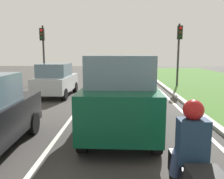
{
  "coord_description": "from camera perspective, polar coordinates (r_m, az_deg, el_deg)",
  "views": [
    {
      "loc": [
        1.05,
        2.04,
        2.35
      ],
      "look_at": [
        0.81,
        9.39,
        1.2
      ],
      "focal_mm": 37.7,
      "sensor_mm": 36.0,
      "label": 1
    }
  ],
  "objects": [
    {
      "name": "ground_plane",
      "position": [
        12.23,
        -3.12,
        -2.19
      ],
      "size": [
        60.0,
        60.0,
        0.0
      ],
      "primitive_type": "plane",
      "color": "#383533"
    },
    {
      "name": "lane_line_center",
      "position": [
        12.31,
        -6.37,
        -2.15
      ],
      "size": [
        0.12,
        32.0,
        0.01
      ],
      "primitive_type": "cube",
      "color": "silver",
      "rests_on": "ground"
    },
    {
      "name": "car_hatchback_far",
      "position": [
        13.19,
        -13.43,
        2.27
      ],
      "size": [
        1.8,
        3.74,
        1.78
      ],
      "rotation": [
        0.0,
        0.0,
        -0.02
      ],
      "color": "#B7BABF",
      "rests_on": "ground"
    },
    {
      "name": "car_suv_ahead",
      "position": [
        6.9,
        2.11,
        -0.99
      ],
      "size": [
        2.06,
        4.54,
        2.28
      ],
      "rotation": [
        0.0,
        0.0,
        -0.02
      ],
      "color": "#0C472D",
      "rests_on": "ground"
    },
    {
      "name": "traffic_light_near_right",
      "position": [
        16.91,
        15.96,
        10.64
      ],
      "size": [
        0.32,
        0.5,
        4.29
      ],
      "color": "#2D2D2D",
      "rests_on": "ground"
    },
    {
      "name": "traffic_light_overhead_left",
      "position": [
        18.74,
        -16.44,
        10.47
      ],
      "size": [
        0.32,
        0.5,
        4.37
      ],
      "color": "#2D2D2D",
      "rests_on": "ground"
    },
    {
      "name": "curb_right",
      "position": [
        12.55,
        15.89,
        -1.96
      ],
      "size": [
        0.24,
        48.0,
        0.12
      ],
      "primitive_type": "cube",
      "color": "#9E9B93",
      "rests_on": "ground"
    },
    {
      "name": "lane_line_right_edge",
      "position": [
        12.45,
        13.64,
        -2.22
      ],
      "size": [
        0.12,
        32.0,
        0.01
      ],
      "primitive_type": "cube",
      "color": "silver",
      "rests_on": "ground"
    },
    {
      "name": "rider_person",
      "position": [
        3.43,
        18.78,
        -11.41
      ],
      "size": [
        0.51,
        0.41,
        1.16
      ],
      "rotation": [
        0.0,
        0.0,
        0.02
      ],
      "color": "#192D47",
      "rests_on": "ground"
    }
  ]
}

